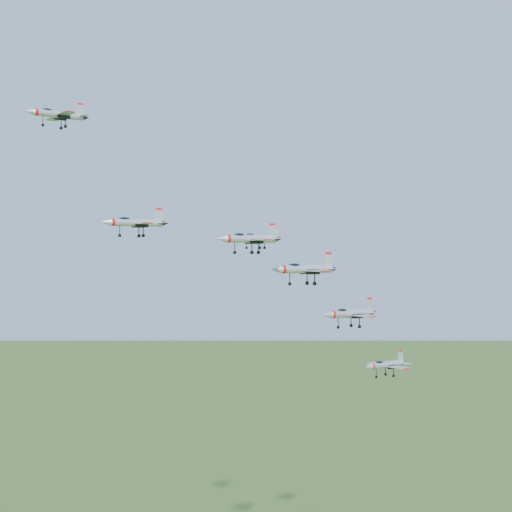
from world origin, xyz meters
TOP-DOWN VIEW (x-y plane):
  - jet_lead at (-21.68, 12.91)m, footprint 11.67×9.64m
  - jet_left_high at (-10.67, 4.46)m, footprint 12.34×10.18m
  - jet_right_high at (-1.78, -19.07)m, footprint 11.31×9.32m
  - jet_left_low at (16.99, 8.73)m, footprint 11.17×9.26m
  - jet_right_low at (14.13, -11.26)m, footprint 13.65×11.29m
  - jet_trail at (27.96, -6.68)m, footprint 13.32×10.94m
  - jet_extra at (48.45, 6.27)m, footprint 13.19×10.92m

SIDE VIEW (x-z plane):
  - jet_extra at x=48.45m, z-range 93.61..97.14m
  - jet_trail at x=27.96m, z-range 106.55..110.12m
  - jet_right_low at x=14.13m, z-range 115.09..118.74m
  - jet_right_high at x=-1.78m, z-range 120.26..123.28m
  - jet_left_low at x=16.99m, z-range 121.30..124.29m
  - jet_left_high at x=-10.67m, z-range 123.29..126.59m
  - jet_lead at x=-21.68m, z-range 142.38..145.50m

